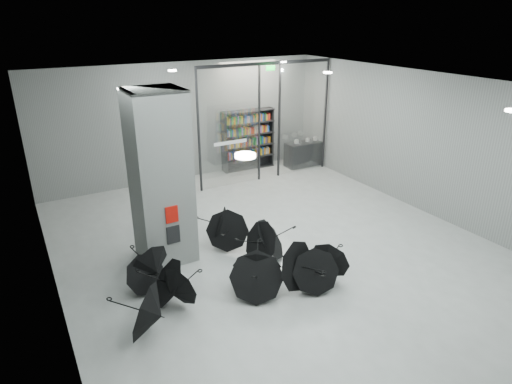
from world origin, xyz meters
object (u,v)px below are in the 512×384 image
shop_counter (305,154)px  umbrella_cluster (236,269)px  column (160,178)px  bookshelf (248,140)px

shop_counter → umbrella_cluster: bearing=-134.5°
shop_counter → column: bearing=-148.7°
column → bookshelf: (4.86, 4.75, -0.90)m
column → umbrella_cluster: 2.64m
bookshelf → umbrella_cluster: bookshelf is taller
bookshelf → shop_counter: (2.05, -0.77, -0.65)m
shop_counter → umbrella_cluster: 8.32m
column → bookshelf: column is taller
umbrella_cluster → shop_counter: bearing=44.2°
column → shop_counter: size_ratio=2.62×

